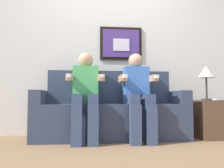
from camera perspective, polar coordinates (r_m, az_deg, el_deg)
ground_plane at (r=2.79m, az=0.32°, el=-14.30°), size 5.65×5.65×0.00m
back_wall_assembly at (r=3.59m, az=-0.91°, el=8.98°), size 4.34×0.10×2.60m
couch at (r=3.07m, az=-0.33°, el=-7.45°), size 1.94×0.58×0.90m
person_on_left at (r=2.89m, az=-6.50°, el=-1.83°), size 0.46×0.56×1.11m
person_on_right at (r=2.95m, az=6.32°, el=-1.87°), size 0.46×0.56×1.11m
side_table_right at (r=3.37m, az=23.08°, el=-7.89°), size 0.40×0.40×0.50m
table_lamp at (r=3.38m, az=21.95°, el=2.43°), size 0.22×0.22×0.46m
spare_remote_on_table at (r=3.31m, az=23.70°, el=-3.44°), size 0.04×0.13×0.02m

